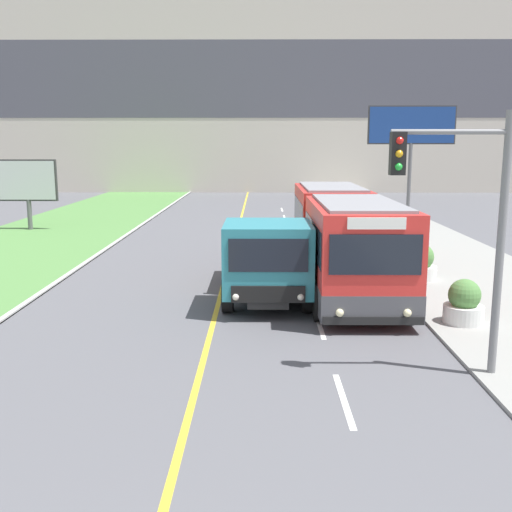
{
  "coord_description": "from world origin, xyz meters",
  "views": [
    {
      "loc": [
        1.23,
        -2.43,
        4.58
      ],
      "look_at": [
        1.1,
        14.55,
        1.4
      ],
      "focal_mm": 42.0,
      "sensor_mm": 36.0,
      "label": 1
    }
  ],
  "objects_px": {
    "city_bus": "(342,236)",
    "planter_round_third": "(386,240)",
    "planter_round_far": "(364,225)",
    "traffic_light_mast": "(467,210)",
    "dump_truck": "(267,260)",
    "planter_round_near": "(464,304)",
    "billboard_small": "(27,182)",
    "billboard_large": "(412,130)",
    "planter_round_second": "(420,264)"
  },
  "relations": [
    {
      "from": "billboard_small",
      "to": "planter_round_third",
      "type": "height_order",
      "value": "billboard_small"
    },
    {
      "from": "traffic_light_mast",
      "to": "billboard_large",
      "type": "xyz_separation_m",
      "value": [
        5.76,
        27.9,
        2.17
      ]
    },
    {
      "from": "traffic_light_mast",
      "to": "planter_round_far",
      "type": "height_order",
      "value": "traffic_light_mast"
    },
    {
      "from": "planter_round_near",
      "to": "planter_round_third",
      "type": "xyz_separation_m",
      "value": [
        0.08,
        10.08,
        0.03
      ]
    },
    {
      "from": "city_bus",
      "to": "planter_round_third",
      "type": "bearing_deg",
      "value": 62.75
    },
    {
      "from": "billboard_large",
      "to": "planter_round_far",
      "type": "relative_size",
      "value": 5.87
    },
    {
      "from": "billboard_large",
      "to": "planter_round_second",
      "type": "relative_size",
      "value": 5.74
    },
    {
      "from": "planter_round_near",
      "to": "city_bus",
      "type": "bearing_deg",
      "value": 115.51
    },
    {
      "from": "city_bus",
      "to": "planter_round_far",
      "type": "xyz_separation_m",
      "value": [
        2.46,
        9.97,
        -0.93
      ]
    },
    {
      "from": "planter_round_near",
      "to": "billboard_large",
      "type": "bearing_deg",
      "value": 79.59
    },
    {
      "from": "planter_round_far",
      "to": "city_bus",
      "type": "bearing_deg",
      "value": -103.84
    },
    {
      "from": "city_bus",
      "to": "planter_round_far",
      "type": "height_order",
      "value": "city_bus"
    },
    {
      "from": "planter_round_third",
      "to": "dump_truck",
      "type": "bearing_deg",
      "value": -122.92
    },
    {
      "from": "traffic_light_mast",
      "to": "billboard_small",
      "type": "xyz_separation_m",
      "value": [
        -16.43,
        20.68,
        -0.77
      ]
    },
    {
      "from": "billboard_large",
      "to": "billboard_small",
      "type": "height_order",
      "value": "billboard_large"
    },
    {
      "from": "traffic_light_mast",
      "to": "planter_round_third",
      "type": "xyz_separation_m",
      "value": [
        1.33,
        13.46,
        -2.73
      ]
    },
    {
      "from": "city_bus",
      "to": "billboard_large",
      "type": "xyz_separation_m",
      "value": [
        6.96,
        19.36,
        3.98
      ]
    },
    {
      "from": "planter_round_second",
      "to": "planter_round_far",
      "type": "xyz_separation_m",
      "value": [
        -0.2,
        10.08,
        -0.01
      ]
    },
    {
      "from": "city_bus",
      "to": "planter_round_second",
      "type": "bearing_deg",
      "value": -2.41
    },
    {
      "from": "traffic_light_mast",
      "to": "planter_round_third",
      "type": "height_order",
      "value": "traffic_light_mast"
    },
    {
      "from": "planter_round_second",
      "to": "city_bus",
      "type": "bearing_deg",
      "value": 177.59
    },
    {
      "from": "planter_round_third",
      "to": "billboard_large",
      "type": "bearing_deg",
      "value": 72.96
    },
    {
      "from": "dump_truck",
      "to": "planter_round_second",
      "type": "xyz_separation_m",
      "value": [
        5.18,
        2.79,
        -0.65
      ]
    },
    {
      "from": "planter_round_third",
      "to": "city_bus",
      "type": "bearing_deg",
      "value": -117.25
    },
    {
      "from": "dump_truck",
      "to": "billboard_small",
      "type": "xyz_separation_m",
      "value": [
        -12.7,
        15.05,
        1.31
      ]
    },
    {
      "from": "billboard_small",
      "to": "planter_round_second",
      "type": "bearing_deg",
      "value": -34.44
    },
    {
      "from": "traffic_light_mast",
      "to": "billboard_large",
      "type": "distance_m",
      "value": 28.57
    },
    {
      "from": "traffic_light_mast",
      "to": "billboard_large",
      "type": "bearing_deg",
      "value": 78.34
    },
    {
      "from": "dump_truck",
      "to": "planter_round_near",
      "type": "bearing_deg",
      "value": -24.29
    },
    {
      "from": "traffic_light_mast",
      "to": "planter_round_second",
      "type": "distance_m",
      "value": 8.97
    },
    {
      "from": "billboard_large",
      "to": "planter_round_second",
      "type": "xyz_separation_m",
      "value": [
        -4.31,
        -19.48,
        -4.89
      ]
    },
    {
      "from": "traffic_light_mast",
      "to": "billboard_small",
      "type": "height_order",
      "value": "traffic_light_mast"
    },
    {
      "from": "billboard_small",
      "to": "planter_round_third",
      "type": "bearing_deg",
      "value": -22.12
    },
    {
      "from": "planter_round_far",
      "to": "billboard_small",
      "type": "bearing_deg",
      "value": 172.96
    },
    {
      "from": "city_bus",
      "to": "billboard_small",
      "type": "xyz_separation_m",
      "value": [
        -15.23,
        12.15,
        1.04
      ]
    },
    {
      "from": "billboard_small",
      "to": "planter_round_second",
      "type": "distance_m",
      "value": 21.77
    },
    {
      "from": "billboard_large",
      "to": "planter_round_far",
      "type": "height_order",
      "value": "billboard_large"
    },
    {
      "from": "city_bus",
      "to": "planter_round_second",
      "type": "relative_size",
      "value": 9.91
    },
    {
      "from": "planter_round_second",
      "to": "traffic_light_mast",
      "type": "bearing_deg",
      "value": -99.74
    },
    {
      "from": "traffic_light_mast",
      "to": "city_bus",
      "type": "bearing_deg",
      "value": 98.05
    },
    {
      "from": "dump_truck",
      "to": "planter_round_third",
      "type": "relative_size",
      "value": 5.24
    },
    {
      "from": "planter_round_near",
      "to": "planter_round_second",
      "type": "distance_m",
      "value": 5.04
    },
    {
      "from": "planter_round_far",
      "to": "traffic_light_mast",
      "type": "bearing_deg",
      "value": -93.86
    },
    {
      "from": "dump_truck",
      "to": "planter_round_second",
      "type": "relative_size",
      "value": 5.19
    },
    {
      "from": "city_bus",
      "to": "dump_truck",
      "type": "xyz_separation_m",
      "value": [
        -2.53,
        -2.9,
        -0.27
      ]
    },
    {
      "from": "city_bus",
      "to": "billboard_small",
      "type": "relative_size",
      "value": 3.2
    },
    {
      "from": "billboard_large",
      "to": "planter_round_near",
      "type": "distance_m",
      "value": 25.41
    },
    {
      "from": "city_bus",
      "to": "dump_truck",
      "type": "relative_size",
      "value": 1.91
    },
    {
      "from": "dump_truck",
      "to": "planter_round_second",
      "type": "height_order",
      "value": "dump_truck"
    },
    {
      "from": "billboard_small",
      "to": "planter_round_near",
      "type": "xyz_separation_m",
      "value": [
        17.69,
        -17.3,
        -1.99
      ]
    }
  ]
}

